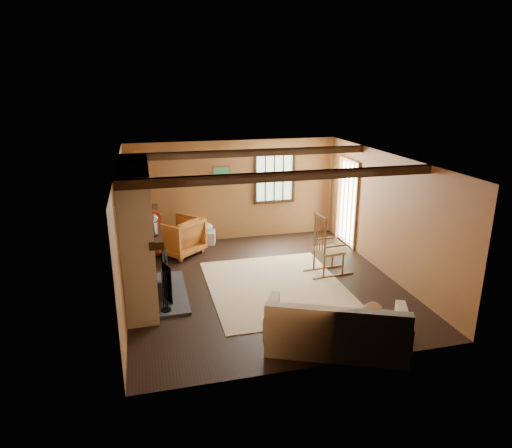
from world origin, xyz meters
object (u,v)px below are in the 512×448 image
object	(u,v)px
sofa	(336,331)
rocking_chair	(327,249)
armchair	(178,236)
laundry_basket	(205,237)
fireplace	(140,239)

from	to	relation	value
sofa	rocking_chair	bearing A→B (deg)	93.81
rocking_chair	armchair	bearing A→B (deg)	51.19
laundry_basket	armchair	size ratio (longest dim) A/B	0.55
rocking_chair	armchair	world-z (taller)	rocking_chair
rocking_chair	fireplace	bearing A→B (deg)	86.90
rocking_chair	sofa	world-z (taller)	rocking_chair
sofa	fireplace	bearing A→B (deg)	161.34
fireplace	rocking_chair	world-z (taller)	fireplace
armchair	laundry_basket	bearing A→B (deg)	179.47
fireplace	armchair	world-z (taller)	fireplace
rocking_chair	armchair	size ratio (longest dim) A/B	1.36
rocking_chair	sofa	xyz separation A→B (m)	(-0.92, -2.58, -0.23)
laundry_basket	armchair	bearing A→B (deg)	-138.77
fireplace	armchair	bearing A→B (deg)	68.00
sofa	laundry_basket	xyz separation A→B (m)	(-1.21, 4.95, -0.14)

